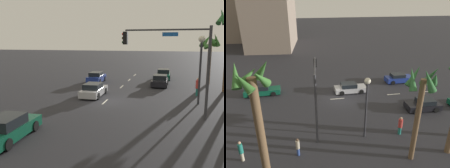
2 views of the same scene
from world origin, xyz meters
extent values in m
plane|color=#28282D|center=(0.00, 0.00, 0.00)|extent=(220.00, 220.00, 0.00)
cube|color=silver|center=(-12.76, 0.00, 0.01)|extent=(1.84, 0.14, 0.01)
cube|color=silver|center=(-7.33, 0.00, 0.01)|extent=(1.83, 0.14, 0.01)
cube|color=silver|center=(0.42, 0.00, 0.01)|extent=(1.86, 0.14, 0.01)
cube|color=#0F5138|center=(10.10, -3.02, 0.49)|extent=(4.67, 1.91, 0.66)
cube|color=black|center=(10.37, -3.01, 1.11)|extent=(2.27, 1.60, 0.58)
cylinder|color=black|center=(8.71, -3.89, 0.32)|extent=(0.65, 0.25, 0.64)
cylinder|color=black|center=(8.64, -2.29, 0.32)|extent=(0.65, 0.25, 0.64)
cylinder|color=black|center=(11.56, -3.75, 0.32)|extent=(0.65, 0.25, 0.64)
cylinder|color=black|center=(11.48, -2.15, 0.32)|extent=(0.65, 0.25, 0.64)
cube|color=navy|center=(-9.89, -3.98, 0.53)|extent=(4.20, 1.79, 0.75)
cube|color=black|center=(-9.64, -3.97, 1.15)|extent=(2.03, 1.54, 0.49)
cylinder|color=black|center=(-11.17, -4.80, 0.32)|extent=(0.64, 0.23, 0.64)
cylinder|color=black|center=(-11.20, -3.21, 0.32)|extent=(0.64, 0.23, 0.64)
cylinder|color=black|center=(-8.59, -4.74, 0.32)|extent=(0.64, 0.23, 0.64)
cylinder|color=black|center=(-8.62, -3.15, 0.32)|extent=(0.64, 0.23, 0.64)
cube|color=#B7B7BC|center=(-1.71, -1.74, 0.48)|extent=(4.35, 1.78, 0.64)
cube|color=black|center=(-1.45, -1.74, 1.07)|extent=(2.09, 1.56, 0.54)
cylinder|color=black|center=(-3.06, -2.57, 0.32)|extent=(0.64, 0.22, 0.64)
cylinder|color=black|center=(-3.06, -0.91, 0.32)|extent=(0.64, 0.22, 0.64)
cylinder|color=black|center=(-0.37, -2.57, 0.32)|extent=(0.64, 0.22, 0.64)
cylinder|color=black|center=(-0.37, -0.90, 0.32)|extent=(0.64, 0.22, 0.64)
cube|color=black|center=(-8.95, 4.46, 0.50)|extent=(4.03, 1.94, 0.68)
cube|color=black|center=(-9.19, 4.47, 1.10)|extent=(1.96, 1.65, 0.52)
cylinder|color=black|center=(-7.69, 5.27, 0.32)|extent=(0.65, 0.24, 0.64)
cylinder|color=black|center=(-7.74, 3.56, 0.32)|extent=(0.65, 0.24, 0.64)
cylinder|color=black|center=(-10.15, 5.35, 0.32)|extent=(0.65, 0.24, 0.64)
cylinder|color=black|center=(-10.21, 3.64, 0.32)|extent=(0.65, 0.24, 0.64)
cylinder|color=#38383D|center=(3.70, 8.31, 3.28)|extent=(0.20, 0.20, 6.56)
cylinder|color=#38383D|center=(3.47, 5.35, 6.31)|extent=(0.58, 5.94, 0.12)
cube|color=black|center=(3.24, 2.38, 5.74)|extent=(0.34, 0.34, 0.95)
sphere|color=red|center=(3.23, 2.21, 6.03)|extent=(0.20, 0.20, 0.20)
sphere|color=#392605|center=(3.23, 2.21, 5.73)|extent=(0.20, 0.20, 0.20)
sphere|color=black|center=(3.23, 2.21, 5.43)|extent=(0.20, 0.20, 0.20)
cube|color=#1959B2|center=(3.49, 5.65, 5.99)|extent=(0.12, 1.10, 0.28)
cylinder|color=#2D2D33|center=(-0.75, 8.23, 2.70)|extent=(0.18, 0.18, 5.39)
sphere|color=#F2EACC|center=(-0.75, 8.23, 5.67)|extent=(0.56, 0.56, 0.56)
cylinder|color=#2D478C|center=(5.42, 9.71, 0.35)|extent=(0.33, 0.33, 0.69)
cylinder|color=#B2A58C|center=(5.42, 9.71, 1.07)|extent=(0.44, 0.44, 0.75)
sphere|color=brown|center=(5.42, 9.71, 1.55)|extent=(0.20, 0.20, 0.20)
cylinder|color=#1E7266|center=(-4.19, 8.44, 0.39)|extent=(0.31, 0.31, 0.78)
cylinder|color=#BF3833|center=(-4.19, 8.44, 1.20)|extent=(0.41, 0.41, 0.85)
sphere|color=tan|center=(-4.19, 8.44, 1.74)|extent=(0.23, 0.23, 0.23)
cylinder|color=#B2A58C|center=(9.86, 9.58, 0.39)|extent=(0.37, 0.37, 0.78)
cylinder|color=#1E7266|center=(9.86, 9.58, 1.21)|extent=(0.49, 0.49, 0.85)
sphere|color=tan|center=(9.86, 9.58, 1.75)|extent=(0.23, 0.23, 0.23)
cylinder|color=brown|center=(7.63, 11.76, 3.94)|extent=(0.55, 0.55, 7.88)
cone|color=#38702D|center=(8.41, 11.91, 8.12)|extent=(0.80, 1.47, 1.62)
cone|color=#38702D|center=(7.93, 12.40, 7.84)|extent=(1.48, 1.10, 1.40)
cone|color=#38702D|center=(7.01, 12.07, 7.91)|extent=(1.10, 1.47, 1.38)
cone|color=#38702D|center=(7.05, 11.17, 8.17)|extent=(1.49, 1.47, 1.61)
cone|color=#38702D|center=(7.93, 11.19, 7.79)|extent=(1.47, 1.13, 1.25)
cylinder|color=brown|center=(-3.66, 11.70, 3.49)|extent=(0.42, 0.42, 6.98)
cone|color=#2D6633|center=(-2.85, 11.60, 6.98)|extent=(0.70, 1.33, 1.72)
cone|color=#2D6633|center=(-3.52, 12.50, 7.19)|extent=(1.28, 0.77, 1.72)
cone|color=#2D6633|center=(-4.24, 12.05, 7.07)|extent=(1.14, 1.39, 1.40)
cone|color=#2D6633|center=(-4.43, 11.22, 6.96)|extent=(1.23, 1.52, 1.83)
cone|color=#2D6633|center=(-3.36, 10.90, 6.94)|extent=(1.59, 1.06, 1.70)
cube|color=gray|center=(11.40, -33.45, 8.24)|extent=(11.81, 18.70, 16.49)
camera|label=1|loc=(21.97, 5.89, 5.58)|focal=40.18mm
camera|label=2|loc=(4.60, 24.00, 12.31)|focal=33.66mm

